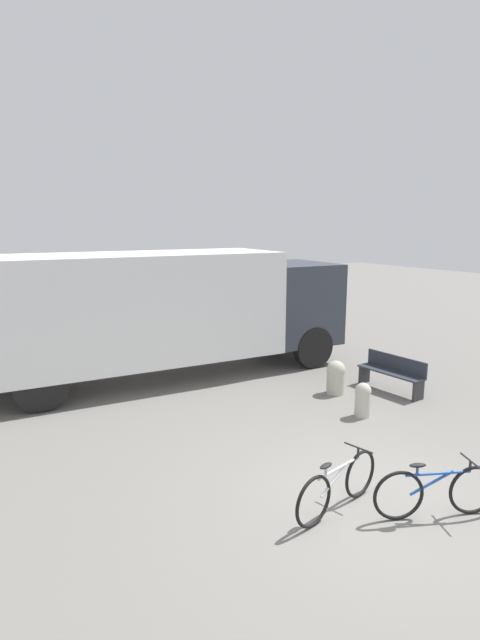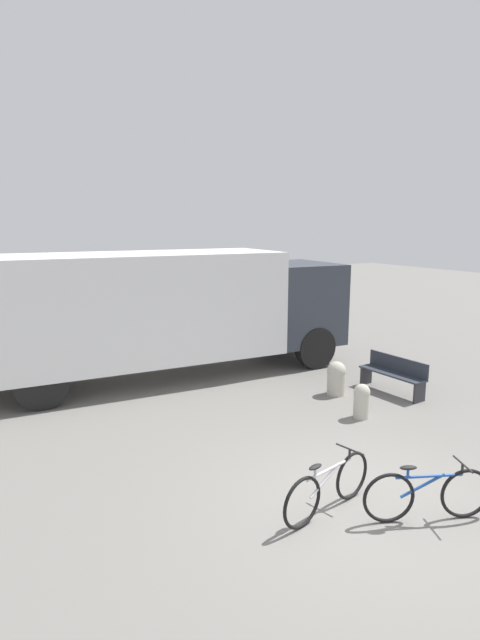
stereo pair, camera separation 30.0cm
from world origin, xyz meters
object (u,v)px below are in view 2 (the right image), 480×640
Objects in this scene: park_bench at (394,373)px; bicycle_near at (328,487)px; delivery_truck at (160,307)px; bicycle_middle at (427,494)px; bollard_far_bench at (336,377)px; bollard_near_bench at (362,400)px.

bicycle_near is at bearing 120.68° from park_bench.
delivery_truck is 5.54m from park_bench.
delivery_truck reaches higher than bicycle_middle.
bicycle_near and bicycle_middle have the same top height.
park_bench is 0.96× the size of bicycle_near.
delivery_truck is at bearing 43.94° from park_bench.
bicycle_near is (-0.32, -6.55, -1.34)m from delivery_truck.
park_bench is 1.03× the size of bicycle_middle.
bollard_far_bench is (3.10, 3.41, 0.03)m from bicycle_near.
bollard_far_bench is at bearing 87.04° from bicycle_middle.
bicycle_middle is at bearing -120.05° from bollard_near_bench.
park_bench is (3.96, -3.67, -1.26)m from delivery_truck.
bicycle_near is 2.45× the size of bollard_near_bench.
park_bench is 2.14× the size of bollard_far_bench.
bollard_near_bench is at bearing 27.94° from bicycle_near.
park_bench is 2.35× the size of bollard_near_bench.
bicycle_near is at bearing 165.94° from bicycle_middle.
delivery_truck is 5.94× the size of park_bench.
bicycle_near is (-4.29, -2.89, -0.08)m from park_bench.
bicycle_middle is at bearing -49.69° from bicycle_near.
bicycle_middle is at bearing -117.29° from bollard_far_bench.
bicycle_middle is (0.63, -7.31, -1.34)m from delivery_truck.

